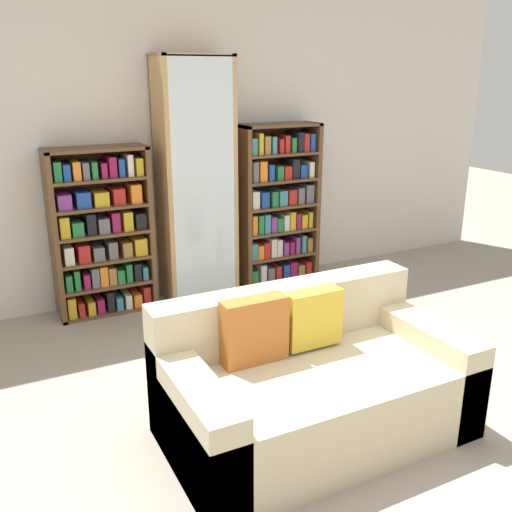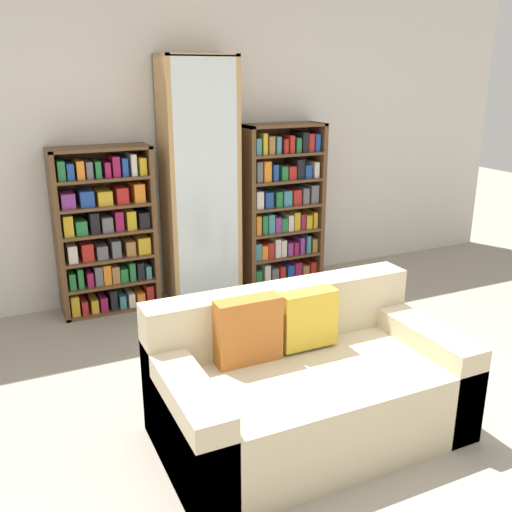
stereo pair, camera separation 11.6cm
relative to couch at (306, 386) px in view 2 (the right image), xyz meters
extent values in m
plane|color=gray|center=(0.11, -0.40, -0.28)|extent=(16.00, 16.00, 0.00)
cube|color=beige|center=(0.11, 2.43, 1.07)|extent=(7.04, 0.06, 2.70)
cube|color=beige|center=(0.00, -0.04, -0.07)|extent=(1.62, 0.90, 0.43)
cube|color=beige|center=(0.00, 0.30, 0.31)|extent=(1.62, 0.20, 0.33)
cube|color=beige|center=(-0.70, -0.04, -0.01)|extent=(0.20, 0.90, 0.55)
cube|color=beige|center=(0.71, -0.04, -0.01)|extent=(0.20, 0.90, 0.55)
cube|color=#B76628|center=(-0.28, 0.14, 0.33)|extent=(0.36, 0.12, 0.36)
cube|color=gold|center=(0.08, 0.14, 0.33)|extent=(0.32, 0.12, 0.32)
cube|color=brown|center=(-0.99, 2.22, 0.40)|extent=(0.04, 0.32, 1.36)
cube|color=brown|center=(-0.24, 2.22, 0.40)|extent=(0.04, 0.32, 1.36)
cube|color=brown|center=(-0.61, 2.22, 1.07)|extent=(0.79, 0.32, 0.02)
cube|color=brown|center=(-0.61, 2.22, -0.27)|extent=(0.79, 0.32, 0.02)
cube|color=brown|center=(-0.61, 2.37, 0.40)|extent=(0.79, 0.01, 1.36)
cube|color=brown|center=(-0.61, 2.22, -0.04)|extent=(0.71, 0.32, 0.02)
cube|color=brown|center=(-0.61, 2.22, 0.18)|extent=(0.71, 0.32, 0.02)
cube|color=brown|center=(-0.61, 2.22, 0.40)|extent=(0.71, 0.32, 0.02)
cube|color=brown|center=(-0.61, 2.22, 0.62)|extent=(0.71, 0.32, 0.02)
cube|color=brown|center=(-0.61, 2.22, 0.84)|extent=(0.71, 0.32, 0.02)
cube|color=gold|center=(-0.92, 2.21, -0.17)|extent=(0.06, 0.24, 0.17)
cube|color=#AD231E|center=(-0.85, 2.21, -0.20)|extent=(0.05, 0.24, 0.12)
cube|color=gold|center=(-0.77, 2.21, -0.20)|extent=(0.06, 0.24, 0.11)
cube|color=#8E1947|center=(-0.69, 2.21, -0.20)|extent=(0.06, 0.24, 0.12)
cube|color=black|center=(-0.61, 2.21, -0.17)|extent=(0.06, 0.24, 0.17)
cube|color=teal|center=(-0.54, 2.21, -0.20)|extent=(0.05, 0.24, 0.11)
cube|color=beige|center=(-0.46, 2.21, -0.20)|extent=(0.05, 0.24, 0.12)
cube|color=orange|center=(-0.38, 2.21, -0.20)|extent=(0.07, 0.24, 0.11)
cube|color=#AD231E|center=(-0.30, 2.21, -0.18)|extent=(0.06, 0.24, 0.16)
cube|color=#237038|center=(-0.92, 2.21, 0.04)|extent=(0.05, 0.24, 0.13)
cube|color=#237038|center=(-0.86, 2.21, 0.05)|extent=(0.04, 0.24, 0.16)
cube|color=#8E1947|center=(-0.78, 2.21, 0.03)|extent=(0.05, 0.24, 0.12)
cube|color=#5B5B60|center=(-0.72, 2.21, 0.05)|extent=(0.06, 0.24, 0.16)
cube|color=orange|center=(-0.65, 2.21, 0.06)|extent=(0.06, 0.24, 0.16)
cube|color=olive|center=(-0.58, 2.21, 0.04)|extent=(0.06, 0.24, 0.14)
cube|color=#237038|center=(-0.51, 2.21, 0.03)|extent=(0.06, 0.24, 0.11)
cube|color=#237038|center=(-0.44, 2.21, 0.05)|extent=(0.05, 0.24, 0.15)
cube|color=black|center=(-0.37, 2.21, 0.05)|extent=(0.05, 0.24, 0.15)
cube|color=teal|center=(-0.31, 2.21, 0.03)|extent=(0.04, 0.24, 0.11)
cube|color=beige|center=(-0.90, 2.21, 0.26)|extent=(0.07, 0.24, 0.14)
cube|color=#AD231E|center=(-0.78, 2.21, 0.26)|extent=(0.09, 0.24, 0.14)
cube|color=#5B5B60|center=(-0.67, 2.21, 0.25)|extent=(0.09, 0.24, 0.11)
cube|color=#5B5B60|center=(-0.56, 2.21, 0.26)|extent=(0.07, 0.24, 0.14)
cube|color=olive|center=(-0.44, 2.21, 0.25)|extent=(0.08, 0.24, 0.12)
cube|color=gold|center=(-0.33, 2.21, 0.26)|extent=(0.10, 0.24, 0.14)
cube|color=gold|center=(-0.91, 2.21, 0.49)|extent=(0.07, 0.24, 0.17)
cube|color=#237038|center=(-0.81, 2.21, 0.47)|extent=(0.09, 0.24, 0.11)
cube|color=black|center=(-0.71, 2.21, 0.50)|extent=(0.07, 0.24, 0.17)
cube|color=#5B5B60|center=(-0.61, 2.21, 0.47)|extent=(0.08, 0.24, 0.12)
cube|color=#8E1947|center=(-0.52, 2.21, 0.49)|extent=(0.06, 0.24, 0.16)
cube|color=gold|center=(-0.42, 2.21, 0.49)|extent=(0.07, 0.24, 0.15)
cube|color=black|center=(-0.31, 2.21, 0.48)|extent=(0.09, 0.24, 0.13)
cube|color=#7A3384|center=(-0.89, 2.21, 0.69)|extent=(0.10, 0.24, 0.12)
cube|color=#1E4293|center=(-0.75, 2.21, 0.69)|extent=(0.11, 0.24, 0.13)
cube|color=gold|center=(-0.61, 2.21, 0.69)|extent=(0.11, 0.24, 0.11)
cube|color=#AD231E|center=(-0.48, 2.21, 0.69)|extent=(0.09, 0.24, 0.13)
cube|color=orange|center=(-0.34, 2.21, 0.71)|extent=(0.08, 0.24, 0.15)
cube|color=#237038|center=(-0.92, 2.21, 0.92)|extent=(0.05, 0.24, 0.15)
cube|color=#1E4293|center=(-0.85, 2.21, 0.91)|extent=(0.05, 0.24, 0.13)
cube|color=orange|center=(-0.78, 2.21, 0.92)|extent=(0.06, 0.24, 0.14)
cube|color=#5B5B60|center=(-0.71, 2.21, 0.91)|extent=(0.05, 0.24, 0.13)
cube|color=#237038|center=(-0.65, 2.21, 0.91)|extent=(0.04, 0.24, 0.13)
cube|color=#8E1947|center=(-0.58, 2.21, 0.91)|extent=(0.04, 0.24, 0.12)
cube|color=#8E1947|center=(-0.51, 2.21, 0.93)|extent=(0.06, 0.24, 0.16)
cube|color=#1E4293|center=(-0.44, 2.21, 0.92)|extent=(0.04, 0.24, 0.14)
cube|color=beige|center=(-0.37, 2.21, 0.93)|extent=(0.04, 0.24, 0.17)
cube|color=gold|center=(-0.30, 2.21, 0.92)|extent=(0.06, 0.24, 0.14)
cube|color=tan|center=(-0.08, 2.20, 0.75)|extent=(0.04, 0.36, 2.06)
cube|color=tan|center=(0.50, 2.20, 0.75)|extent=(0.04, 0.36, 2.06)
cube|color=tan|center=(0.21, 2.20, 1.76)|extent=(0.62, 0.36, 0.02)
cube|color=tan|center=(0.21, 2.20, -0.27)|extent=(0.62, 0.36, 0.02)
cube|color=tan|center=(0.21, 2.37, 0.75)|extent=(0.62, 0.01, 2.06)
cube|color=silver|center=(0.21, 2.02, 0.75)|extent=(0.54, 0.01, 2.03)
cube|color=tan|center=(0.21, 2.20, 0.14)|extent=(0.54, 0.32, 0.02)
cube|color=tan|center=(0.21, 2.20, 0.55)|extent=(0.54, 0.32, 0.02)
cube|color=tan|center=(0.21, 2.20, 0.95)|extent=(0.54, 0.32, 0.02)
cube|color=tan|center=(0.21, 2.20, 1.35)|extent=(0.54, 0.32, 0.02)
cylinder|color=silver|center=(0.02, 2.19, -0.22)|extent=(0.01, 0.01, 0.08)
cone|color=silver|center=(0.02, 2.19, -0.12)|extent=(0.09, 0.09, 0.10)
cylinder|color=silver|center=(0.14, 2.21, -0.22)|extent=(0.01, 0.01, 0.08)
cone|color=silver|center=(0.14, 2.21, -0.12)|extent=(0.09, 0.09, 0.10)
cylinder|color=silver|center=(0.27, 2.20, -0.22)|extent=(0.01, 0.01, 0.08)
cone|color=silver|center=(0.27, 2.20, -0.12)|extent=(0.09, 0.09, 0.10)
cylinder|color=silver|center=(0.40, 2.19, -0.22)|extent=(0.01, 0.01, 0.08)
cone|color=silver|center=(0.40, 2.19, -0.12)|extent=(0.09, 0.09, 0.10)
cylinder|color=silver|center=(0.02, 2.18, 0.20)|extent=(0.01, 0.01, 0.08)
cone|color=silver|center=(0.02, 2.18, 0.29)|extent=(0.09, 0.09, 0.10)
cylinder|color=silver|center=(0.14, 2.20, 0.20)|extent=(0.01, 0.01, 0.08)
cone|color=silver|center=(0.14, 2.20, 0.29)|extent=(0.09, 0.09, 0.10)
cylinder|color=silver|center=(0.27, 2.22, 0.20)|extent=(0.01, 0.01, 0.08)
cone|color=silver|center=(0.27, 2.22, 0.29)|extent=(0.09, 0.09, 0.10)
cylinder|color=silver|center=(0.40, 2.21, 0.20)|extent=(0.01, 0.01, 0.08)
cone|color=silver|center=(0.40, 2.21, 0.29)|extent=(0.09, 0.09, 0.10)
cylinder|color=silver|center=(0.02, 2.21, 0.60)|extent=(0.01, 0.01, 0.08)
cone|color=silver|center=(0.02, 2.21, 0.68)|extent=(0.09, 0.09, 0.09)
cylinder|color=silver|center=(0.14, 2.21, 0.60)|extent=(0.01, 0.01, 0.08)
cone|color=silver|center=(0.14, 2.21, 0.68)|extent=(0.09, 0.09, 0.09)
cylinder|color=silver|center=(0.27, 2.21, 0.60)|extent=(0.01, 0.01, 0.08)
cone|color=silver|center=(0.27, 2.21, 0.68)|extent=(0.09, 0.09, 0.09)
cylinder|color=silver|center=(0.40, 2.20, 0.60)|extent=(0.01, 0.01, 0.08)
cone|color=silver|center=(0.40, 2.20, 0.68)|extent=(0.09, 0.09, 0.09)
cylinder|color=silver|center=(0.02, 2.19, 1.00)|extent=(0.01, 0.01, 0.09)
cone|color=silver|center=(0.02, 2.19, 1.10)|extent=(0.09, 0.09, 0.11)
cylinder|color=silver|center=(0.14, 2.18, 1.00)|extent=(0.01, 0.01, 0.09)
cone|color=silver|center=(0.14, 2.18, 1.10)|extent=(0.09, 0.09, 0.11)
cylinder|color=silver|center=(0.27, 2.19, 1.00)|extent=(0.01, 0.01, 0.09)
cone|color=silver|center=(0.27, 2.19, 1.10)|extent=(0.09, 0.09, 0.11)
cylinder|color=silver|center=(0.40, 2.19, 1.00)|extent=(0.01, 0.01, 0.09)
cone|color=silver|center=(0.40, 2.19, 1.10)|extent=(0.09, 0.09, 0.11)
cylinder|color=silver|center=(0.02, 2.22, 1.40)|extent=(0.01, 0.01, 0.08)
cone|color=silver|center=(0.02, 2.22, 1.49)|extent=(0.09, 0.09, 0.10)
cylinder|color=silver|center=(0.14, 2.20, 1.40)|extent=(0.01, 0.01, 0.08)
cone|color=silver|center=(0.14, 2.20, 1.49)|extent=(0.09, 0.09, 0.10)
cylinder|color=silver|center=(0.27, 2.21, 1.40)|extent=(0.01, 0.01, 0.08)
cone|color=silver|center=(0.27, 2.21, 1.49)|extent=(0.09, 0.09, 0.10)
cylinder|color=silver|center=(0.40, 2.19, 1.40)|extent=(0.01, 0.01, 0.08)
cone|color=silver|center=(0.40, 2.19, 1.49)|extent=(0.09, 0.09, 0.10)
cube|color=brown|center=(0.65, 2.22, 0.46)|extent=(0.04, 0.32, 1.48)
cube|color=brown|center=(1.37, 2.22, 0.46)|extent=(0.04, 0.32, 1.48)
cube|color=brown|center=(1.01, 2.22, 1.19)|extent=(0.76, 0.32, 0.02)
cube|color=brown|center=(1.01, 2.22, -0.27)|extent=(0.76, 0.32, 0.02)
cube|color=brown|center=(1.01, 2.37, 0.46)|extent=(0.76, 0.01, 1.48)
cube|color=brown|center=(1.01, 2.22, -0.02)|extent=(0.68, 0.32, 0.02)
cube|color=brown|center=(1.01, 2.22, 0.22)|extent=(0.68, 0.32, 0.02)
cube|color=brown|center=(1.01, 2.22, 0.46)|extent=(0.68, 0.32, 0.02)
cube|color=brown|center=(1.01, 2.22, 0.70)|extent=(0.68, 0.32, 0.02)
cube|color=brown|center=(1.01, 2.22, 0.94)|extent=(0.68, 0.32, 0.02)
cube|color=#237038|center=(0.72, 2.21, -0.19)|extent=(0.06, 0.24, 0.14)
cube|color=beige|center=(0.81, 2.21, -0.16)|extent=(0.06, 0.24, 0.19)
cube|color=#5B5B60|center=(0.89, 2.21, -0.19)|extent=(0.07, 0.24, 0.14)
cube|color=#AD231E|center=(0.97, 2.21, -0.18)|extent=(0.06, 0.24, 0.15)
cube|color=#1E4293|center=(1.06, 2.21, -0.18)|extent=(0.07, 0.24, 0.15)
cube|color=#8E1947|center=(1.13, 2.21, -0.17)|extent=(0.07, 0.24, 0.17)
cube|color=olive|center=(1.22, 2.21, -0.20)|extent=(0.07, 0.24, 0.12)
cube|color=#AD231E|center=(1.30, 2.21, -0.18)|extent=(0.06, 0.24, 0.15)
cube|color=teal|center=(0.71, 2.21, 0.07)|extent=(0.06, 0.24, 0.15)
cube|color=orange|center=(0.78, 2.21, 0.06)|extent=(0.06, 0.24, 0.13)
cube|color=#AD231E|center=(0.84, 2.21, 0.07)|extent=(0.06, 0.24, 0.15)
cube|color=beige|center=(0.92, 2.21, 0.08)|extent=(0.06, 0.24, 0.17)
cube|color=beige|center=(0.98, 2.21, 0.07)|extent=(0.05, 0.24, 0.16)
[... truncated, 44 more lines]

